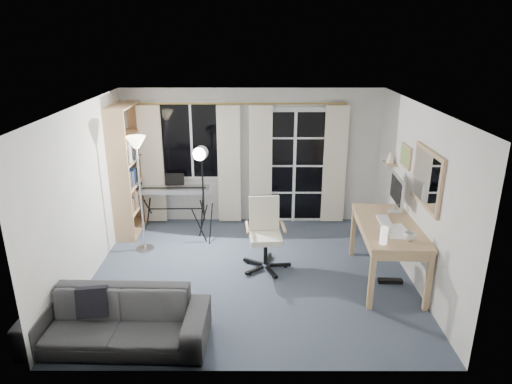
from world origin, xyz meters
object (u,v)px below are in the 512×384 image
at_px(torchiere_lamp, 138,160).
at_px(keyboard_piano, 174,191).
at_px(bookshelf, 125,173).
at_px(office_chair, 265,226).
at_px(desk, 389,231).
at_px(sofa, 115,313).
at_px(monitor, 397,191).
at_px(studio_light, 201,165).
at_px(mug, 409,235).

xyz_separation_m(torchiere_lamp, keyboard_piano, (0.35, 0.93, -0.81)).
height_order(bookshelf, keyboard_piano, bookshelf).
bearing_deg(office_chair, keyboard_piano, 132.60).
bearing_deg(bookshelf, torchiere_lamp, -58.81).
bearing_deg(office_chair, torchiere_lamp, 160.50).
bearing_deg(torchiere_lamp, office_chair, -14.55).
bearing_deg(office_chair, desk, -19.31).
bearing_deg(bookshelf, sofa, -76.98).
bearing_deg(desk, monitor, 69.22).
xyz_separation_m(monitor, sofa, (-3.54, -1.85, -0.76)).
xyz_separation_m(torchiere_lamp, studio_light, (0.91, 0.28, -0.15)).
height_order(studio_light, monitor, studio_light).
height_order(bookshelf, office_chair, bookshelf).
height_order(studio_light, office_chair, studio_light).
relative_size(bookshelf, office_chair, 2.10).
bearing_deg(monitor, bookshelf, 166.77).
bearing_deg(torchiere_lamp, studio_light, 17.29).
distance_m(torchiere_lamp, studio_light, 0.97).
relative_size(mug, sofa, 0.07).
distance_m(bookshelf, sofa, 3.19).
height_order(desk, mug, mug).
xyz_separation_m(bookshelf, mug, (4.11, -2.16, -0.14)).
xyz_separation_m(keyboard_piano, monitor, (3.43, -1.40, 0.48)).
xyz_separation_m(bookshelf, office_chair, (2.33, -1.22, -0.43)).
relative_size(office_chair, desk, 0.66).
distance_m(torchiere_lamp, office_chair, 2.14).
bearing_deg(keyboard_piano, office_chair, -43.74).
relative_size(torchiere_lamp, keyboard_piano, 1.49).
xyz_separation_m(monitor, mug, (-0.10, -0.95, -0.25)).
bearing_deg(keyboard_piano, desk, -31.08).
bearing_deg(mug, keyboard_piano, 144.80).
bearing_deg(bookshelf, keyboard_piano, 14.88).
relative_size(monitor, sofa, 0.30).
relative_size(studio_light, mug, 12.08).
xyz_separation_m(bookshelf, keyboard_piano, (0.78, 0.20, -0.37)).
xyz_separation_m(torchiere_lamp, office_chair, (1.90, -0.49, -0.86)).
bearing_deg(mug, torchiere_lamp, 158.85).
height_order(keyboard_piano, studio_light, studio_light).
distance_m(studio_light, mug, 3.28).
xyz_separation_m(torchiere_lamp, mug, (3.68, -1.42, -0.58)).
xyz_separation_m(torchiere_lamp, sofa, (0.23, -2.32, -1.09)).
xyz_separation_m(studio_light, mug, (2.77, -1.71, -0.42)).
bearing_deg(torchiere_lamp, sofa, -84.23).
height_order(bookshelf, torchiere_lamp, bookshelf).
bearing_deg(mug, desk, 101.31).
bearing_deg(desk, bookshelf, 160.33).
bearing_deg(monitor, desk, -110.78).
relative_size(keyboard_piano, office_chair, 1.17).
xyz_separation_m(keyboard_piano, sofa, (-0.11, -3.25, -0.28)).
height_order(studio_light, desk, studio_light).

